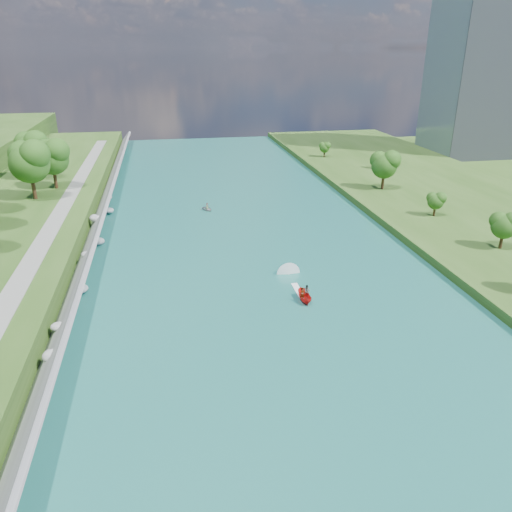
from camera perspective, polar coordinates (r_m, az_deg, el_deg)
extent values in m
plane|color=#2D5119|center=(62.70, 2.78, -7.80)|extent=(260.00, 260.00, 0.00)
cube|color=#17584E|center=(80.18, -0.44, -0.63)|extent=(55.00, 240.00, 0.10)
cube|color=slate|center=(79.55, -19.11, -0.78)|extent=(3.54, 236.00, 4.05)
ellipsoid|color=gray|center=(50.69, -24.07, -16.48)|extent=(1.35, 1.61, 0.84)
ellipsoid|color=gray|center=(57.47, -22.39, -10.52)|extent=(1.79, 1.86, 1.31)
ellipsoid|color=gray|center=(62.83, -21.69, -7.50)|extent=(1.73, 1.49, 0.98)
ellipsoid|color=gray|center=(73.57, -19.35, -3.55)|extent=(1.90, 2.11, 1.07)
ellipsoid|color=gray|center=(81.89, -18.82, 0.13)|extent=(1.57, 1.40, 1.17)
ellipsoid|color=gray|center=(90.25, -17.47, 1.62)|extent=(1.74, 1.71, 1.25)
ellipsoid|color=gray|center=(98.51, -17.97, 4.13)|extent=(1.87, 1.71, 1.46)
ellipsoid|color=gray|center=(107.66, -16.42, 5.02)|extent=(1.84, 2.27, 1.03)
ellipsoid|color=gray|center=(116.06, -16.57, 6.48)|extent=(1.84, 1.68, 1.21)
cube|color=gray|center=(80.28, -23.94, 0.05)|extent=(3.00, 200.00, 0.10)
cube|color=gray|center=(175.63, 23.95, 20.31)|extent=(22.00, 22.00, 60.00)
ellipsoid|color=#2F5516|center=(109.75, -24.45, 9.49)|extent=(8.37, 8.37, 13.95)
ellipsoid|color=#2F5516|center=(116.91, -22.27, 10.19)|extent=(7.57, 7.57, 12.61)
ellipsoid|color=#2F5516|center=(127.74, -24.26, 10.91)|extent=(7.79, 7.79, 12.98)
ellipsoid|color=#2F5516|center=(136.37, -22.95, 10.93)|extent=(5.52, 5.52, 9.19)
ellipsoid|color=#2F5516|center=(89.72, 26.49, 2.98)|extent=(4.38, 4.38, 7.31)
ellipsoid|color=#2F5516|center=(102.92, 19.85, 5.84)|extent=(3.37, 3.37, 5.62)
ellipsoid|color=#2F5516|center=(119.39, 14.45, 9.87)|extent=(6.28, 6.28, 10.47)
ellipsoid|color=#2F5516|center=(141.41, 13.61, 10.62)|extent=(2.69, 2.69, 4.49)
ellipsoid|color=#2F5516|center=(153.72, 7.84, 12.12)|extent=(3.19, 3.19, 5.32)
imported|color=red|center=(67.88, 5.55, -4.58)|extent=(1.46, 3.71, 1.42)
imported|color=#66605B|center=(67.20, 5.33, -4.36)|extent=(0.72, 0.54, 1.78)
imported|color=#66605B|center=(68.22, 5.86, -3.98)|extent=(0.95, 0.81, 1.70)
cube|color=white|center=(70.76, 4.87, -3.98)|extent=(0.90, 5.00, 0.06)
imported|color=gray|center=(106.25, -5.60, 5.40)|extent=(3.33, 3.75, 0.64)
imported|color=#66605B|center=(106.08, -5.61, 5.71)|extent=(0.68, 0.47, 1.31)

